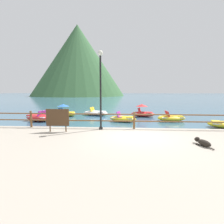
{
  "coord_description": "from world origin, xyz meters",
  "views": [
    {
      "loc": [
        -0.59,
        -8.1,
        2.54
      ],
      "look_at": [
        -1.47,
        5.0,
        0.9
      ],
      "focal_mm": 28.01,
      "sensor_mm": 36.0,
      "label": 1
    }
  ],
  "objects": [
    {
      "name": "pedal_boat_0",
      "position": [
        3.37,
        6.49,
        0.27
      ],
      "size": [
        2.34,
        1.47,
        0.84
      ],
      "color": "yellow",
      "rests_on": "ground"
    },
    {
      "name": "dog_resting",
      "position": [
        2.5,
        -1.29,
        0.52
      ],
      "size": [
        0.48,
        1.06,
        0.26
      ],
      "color": "black",
      "rests_on": "promenade_dock"
    },
    {
      "name": "sign_board",
      "position": [
        -3.98,
        0.56,
        1.13
      ],
      "size": [
        1.18,
        0.11,
        1.19
      ],
      "color": "silver",
      "rests_on": "promenade_dock"
    },
    {
      "name": "dock_railing",
      "position": [
        0.0,
        1.55,
        0.99
      ],
      "size": [
        23.92,
        0.12,
        0.95
      ],
      "color": "brown",
      "rests_on": "promenade_dock"
    },
    {
      "name": "cliff_headland",
      "position": [
        -20.47,
        73.98,
        14.98
      ],
      "size": [
        42.39,
        42.39,
        31.92
      ],
      "color": "#386038",
      "rests_on": "ground"
    },
    {
      "name": "promenade_dock",
      "position": [
        0.0,
        -2.2,
        0.2
      ],
      "size": [
        28.0,
        8.0,
        0.4
      ],
      "primitive_type": "cube",
      "color": "#A39989",
      "rests_on": "ground"
    },
    {
      "name": "pedal_boat_3",
      "position": [
        -3.42,
        9.35,
        0.26
      ],
      "size": [
        2.77,
        1.81,
        0.84
      ],
      "color": "white",
      "rests_on": "ground"
    },
    {
      "name": "lamp_post",
      "position": [
        -1.84,
        1.28,
        2.93
      ],
      "size": [
        0.28,
        0.28,
        4.21
      ],
      "color": "black",
      "rests_on": "promenade_dock"
    },
    {
      "name": "pedal_boat_2",
      "position": [
        -7.61,
        5.73,
        0.31
      ],
      "size": [
        2.66,
        1.85,
        0.9
      ],
      "color": "red",
      "rests_on": "ground"
    },
    {
      "name": "ground_plane",
      "position": [
        0.0,
        40.0,
        0.0
      ],
      "size": [
        200.0,
        200.0,
        0.0
      ],
      "primitive_type": "plane",
      "color": "#38607A"
    },
    {
      "name": "pedal_boat_4",
      "position": [
        -0.64,
        6.0,
        0.25
      ],
      "size": [
        2.42,
        1.64,
        0.82
      ],
      "color": "yellow",
      "rests_on": "ground"
    },
    {
      "name": "pedal_boat_7",
      "position": [
        1.26,
        8.86,
        0.39
      ],
      "size": [
        2.51,
        1.75,
        1.21
      ],
      "color": "red",
      "rests_on": "ground"
    },
    {
      "name": "pedal_boat_5",
      "position": [
        -6.43,
        8.63,
        0.38
      ],
      "size": [
        2.48,
        1.5,
        1.19
      ],
      "color": "yellow",
      "rests_on": "ground"
    }
  ]
}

